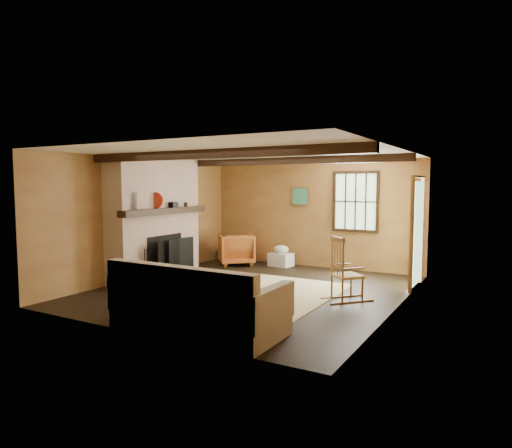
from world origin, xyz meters
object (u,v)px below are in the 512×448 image
Objects in this scene: rocking_chair at (345,273)px; sofa at (196,307)px; armchair at (236,249)px; laundry_basket at (281,260)px; fireplace at (156,223)px.

rocking_chair is 2.70m from sofa.
sofa is 2.80× the size of armchair.
sofa is at bearing 107.60° from rocking_chair.
rocking_chair reaches higher than laundry_basket.
rocking_chair is (3.89, 0.12, -0.66)m from fireplace.
fireplace is at bearing 140.07° from sofa.
fireplace is 3.04m from laundry_basket.
fireplace is 2.27m from armchair.
laundry_basket is at bearing 158.11° from armchair.
fireplace reaches higher than rocking_chair.
laundry_basket is 1.07m from armchair.
armchair is (-2.16, 4.39, 0.04)m from sofa.
rocking_chair is 1.32× the size of armchair.
fireplace reaches higher than laundry_basket.
sofa is 4.87m from laundry_basket.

